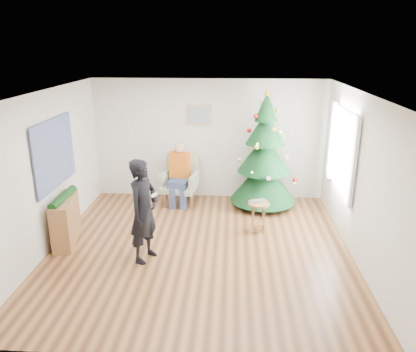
# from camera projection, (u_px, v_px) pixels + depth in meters

# --- Properties ---
(floor) EXTENTS (5.00, 5.00, 0.00)m
(floor) POSITION_uv_depth(u_px,v_px,m) (200.00, 249.00, 6.84)
(floor) COLOR brown
(floor) RESTS_ON ground
(ceiling) EXTENTS (5.00, 5.00, 0.00)m
(ceiling) POSITION_uv_depth(u_px,v_px,m) (199.00, 93.00, 6.02)
(ceiling) COLOR white
(ceiling) RESTS_ON wall_back
(wall_back) EXTENTS (5.00, 0.00, 5.00)m
(wall_back) POSITION_uv_depth(u_px,v_px,m) (209.00, 140.00, 8.80)
(wall_back) COLOR silver
(wall_back) RESTS_ON floor
(wall_front) EXTENTS (5.00, 0.00, 5.00)m
(wall_front) POSITION_uv_depth(u_px,v_px,m) (179.00, 254.00, 4.06)
(wall_front) COLOR silver
(wall_front) RESTS_ON floor
(wall_left) EXTENTS (0.00, 5.00, 5.00)m
(wall_left) POSITION_uv_depth(u_px,v_px,m) (46.00, 173.00, 6.58)
(wall_left) COLOR silver
(wall_left) RESTS_ON floor
(wall_right) EXTENTS (0.00, 5.00, 5.00)m
(wall_right) POSITION_uv_depth(u_px,v_px,m) (360.00, 179.00, 6.28)
(wall_right) COLOR silver
(wall_right) RESTS_ON floor
(window_panel) EXTENTS (0.04, 1.30, 1.40)m
(window_panel) POSITION_uv_depth(u_px,v_px,m) (343.00, 150.00, 7.17)
(window_panel) COLOR white
(window_panel) RESTS_ON wall_right
(curtains) EXTENTS (0.05, 1.75, 1.50)m
(curtains) POSITION_uv_depth(u_px,v_px,m) (341.00, 150.00, 7.17)
(curtains) COLOR white
(curtains) RESTS_ON wall_right
(christmas_tree) EXTENTS (1.37, 1.37, 2.48)m
(christmas_tree) POSITION_uv_depth(u_px,v_px,m) (264.00, 155.00, 8.30)
(christmas_tree) COLOR #3F2816
(christmas_tree) RESTS_ON floor
(stool) EXTENTS (0.39, 0.39, 0.58)m
(stool) POSITION_uv_depth(u_px,v_px,m) (258.00, 217.00, 7.36)
(stool) COLOR brown
(stool) RESTS_ON floor
(laptop) EXTENTS (0.38, 0.34, 0.03)m
(laptop) POSITION_uv_depth(u_px,v_px,m) (259.00, 202.00, 7.27)
(laptop) COLOR silver
(laptop) RESTS_ON stool
(armchair) EXTENTS (0.85, 0.80, 1.00)m
(armchair) POSITION_uv_depth(u_px,v_px,m) (180.00, 186.00, 8.71)
(armchair) COLOR #97A585
(armchair) RESTS_ON floor
(seated_person) EXTENTS (0.47, 0.64, 1.31)m
(seated_person) POSITION_uv_depth(u_px,v_px,m) (179.00, 173.00, 8.57)
(seated_person) COLOR navy
(seated_person) RESTS_ON armchair
(standing_man) EXTENTS (0.59, 0.71, 1.66)m
(standing_man) POSITION_uv_depth(u_px,v_px,m) (144.00, 211.00, 6.28)
(standing_man) COLOR black
(standing_man) RESTS_ON floor
(game_controller) EXTENTS (0.08, 0.13, 0.04)m
(game_controller) POSITION_uv_depth(u_px,v_px,m) (154.00, 195.00, 6.15)
(game_controller) COLOR white
(game_controller) RESTS_ON standing_man
(console) EXTENTS (0.48, 1.04, 0.80)m
(console) POSITION_uv_depth(u_px,v_px,m) (66.00, 220.00, 6.97)
(console) COLOR brown
(console) RESTS_ON floor
(garland) EXTENTS (0.14, 0.90, 0.14)m
(garland) POSITION_uv_depth(u_px,v_px,m) (63.00, 198.00, 6.84)
(garland) COLOR black
(garland) RESTS_ON console
(tapestry) EXTENTS (0.03, 1.50, 1.15)m
(tapestry) POSITION_uv_depth(u_px,v_px,m) (55.00, 153.00, 6.78)
(tapestry) COLOR black
(tapestry) RESTS_ON wall_left
(framed_picture) EXTENTS (0.52, 0.05, 0.42)m
(framed_picture) POSITION_uv_depth(u_px,v_px,m) (199.00, 115.00, 8.60)
(framed_picture) COLOR tan
(framed_picture) RESTS_ON wall_back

